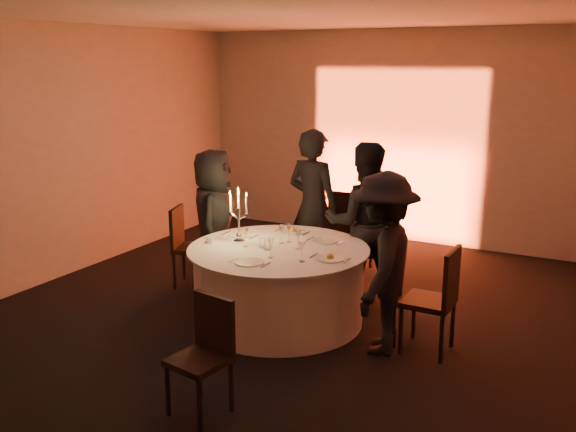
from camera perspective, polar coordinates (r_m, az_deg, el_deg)
The scene contains 30 objects.
floor at distance 6.59m, azimuth -0.82°, elevation -9.27°, with size 7.00×7.00×0.00m, color black.
ceiling at distance 6.08m, azimuth -0.93°, elevation 17.74°, with size 7.00×7.00×0.00m, color white.
wall_back at distance 9.35m, azimuth 9.57°, elevation 6.96°, with size 7.00×7.00×0.00m, color #9D9992.
wall_left at distance 8.03m, azimuth -20.09°, elevation 5.21°, with size 7.00×7.00×0.00m, color #9D9992.
uplighter_fixture at distance 9.35m, azimuth 8.63°, elevation -2.08°, with size 0.25×0.12×0.10m, color black.
banquet_table at distance 6.45m, azimuth -0.84°, elevation -6.13°, with size 1.80×1.80×0.77m.
chair_left at distance 7.52m, azimuth -9.02°, elevation -2.27°, with size 0.52×0.52×0.93m.
chair_back_left at distance 7.89m, azimuth 5.44°, elevation -0.93°, with size 0.46×0.46×1.03m.
chair_back_right at distance 7.20m, azimuth 8.00°, elevation -2.65°, with size 0.57×0.57×0.99m.
chair_right at distance 5.87m, azimuth 13.18°, elevation -6.82°, with size 0.44×0.44×0.98m.
chair_front at distance 4.89m, azimuth -7.36°, elevation -11.62°, with size 0.45×0.45×0.88m.
guest_left at distance 7.25m, azimuth -6.61°, elevation -0.45°, with size 0.79×0.52×1.62m, color black.
guest_back_left at distance 7.42m, azimuth 2.25°, elevation 0.77°, with size 0.66×0.44×1.82m, color black.
guest_back_right at distance 6.93m, azimuth 6.73°, elevation -0.60°, with size 0.85×0.66×1.74m, color black.
guest_right at distance 5.75m, azimuth 8.46°, elevation -4.20°, with size 1.06×0.61×1.64m, color black.
plate_left at distance 6.78m, azimuth -4.32°, elevation -1.60°, with size 0.36×0.25×0.08m.
plate_back_left at distance 6.89m, azimuth 0.39°, elevation -1.31°, with size 0.36×0.30×0.08m.
plate_back_right at distance 6.55m, azimuth 3.29°, elevation -2.22°, with size 0.36×0.26×0.01m.
plate_right at distance 5.99m, azimuth 3.75°, elevation -3.68°, with size 0.36×0.29×0.08m.
plate_front at distance 5.88m, azimuth -3.44°, elevation -4.12°, with size 0.36×0.27×0.01m.
coffee_cup at distance 6.54m, azimuth -6.97°, elevation -2.13°, with size 0.11×0.11×0.07m.
candelabra at distance 6.49m, azimuth -4.40°, elevation -0.63°, with size 0.24×0.11×0.57m.
wine_glass_a at distance 6.49m, azimuth 0.08°, elevation -1.16°, with size 0.07×0.07×0.19m.
wine_glass_b at distance 5.98m, azimuth -1.54°, elevation -2.46°, with size 0.07×0.07×0.19m.
wine_glass_c at distance 6.35m, azimuth -3.80°, elevation -1.53°, with size 0.07×0.07×0.19m.
wine_glass_d at distance 6.24m, azimuth 0.90°, elevation -1.76°, with size 0.07×0.07×0.19m.
wine_glass_e at distance 5.86m, azimuth 1.26°, elevation -2.80°, with size 0.07×0.07×0.19m.
wine_glass_f at distance 6.45m, azimuth -0.58°, elevation -1.25°, with size 0.07×0.07×0.19m.
tumbler_a at distance 6.34m, azimuth -2.29°, elevation -2.41°, with size 0.07×0.07×0.09m, color white.
tumbler_b at distance 6.25m, azimuth -1.86°, elevation -2.63°, with size 0.07×0.07×0.09m, color white.
Camera 1 is at (2.92, -5.32, 2.58)m, focal length 40.00 mm.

